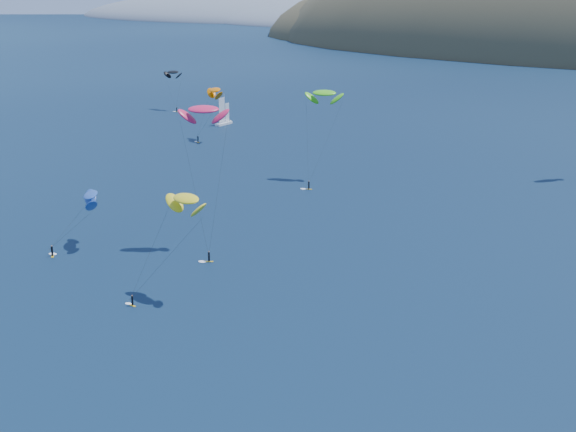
# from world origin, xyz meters

# --- Properties ---
(headland) EXTENTS (460.00, 250.00, 60.00)m
(headland) POSITION_xyz_m (-445.26, 750.08, -3.36)
(headland) COLOR slate
(headland) RESTS_ON ground
(sailboat) EXTENTS (8.53, 7.40, 10.67)m
(sailboat) POSITION_xyz_m (-92.65, 187.12, 0.91)
(sailboat) COLOR white
(sailboat) RESTS_ON ground
(kitesurfer_1) EXTENTS (9.72, 10.65, 18.01)m
(kitesurfer_1) POSITION_xyz_m (-79.85, 164.31, 15.48)
(kitesurfer_1) COLOR gold
(kitesurfer_1) RESTS_ON ground
(kitesurfer_2) EXTENTS (10.36, 10.95, 18.48)m
(kitesurfer_2) POSITION_xyz_m (-11.63, 59.67, 16.14)
(kitesurfer_2) COLOR gold
(kitesurfer_2) RESTS_ON ground
(kitesurfer_3) EXTENTS (9.81, 15.44, 23.97)m
(kitesurfer_3) POSITION_xyz_m (-28.93, 138.61, 21.42)
(kitesurfer_3) COLOR gold
(kitesurfer_3) RESTS_ON ground
(kitesurfer_9) EXTENTS (11.03, 11.84, 28.41)m
(kitesurfer_9) POSITION_xyz_m (-23.59, 81.34, 25.93)
(kitesurfer_9) COLOR gold
(kitesurfer_9) RESTS_ON ground
(kitesurfer_10) EXTENTS (8.72, 13.88, 12.18)m
(kitesurfer_10) POSITION_xyz_m (-42.55, 70.77, 9.80)
(kitesurfer_10) COLOR gold
(kitesurfer_10) RESTS_ON ground
(kitesurfer_12) EXTENTS (8.79, 6.05, 16.20)m
(kitesurfer_12) POSITION_xyz_m (-127.05, 204.17, 14.02)
(kitesurfer_12) COLOR gold
(kitesurfer_12) RESTS_ON ground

